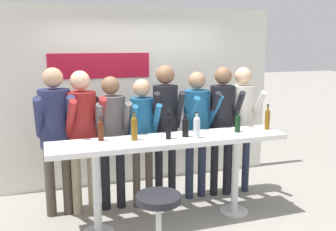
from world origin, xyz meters
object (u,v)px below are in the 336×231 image
Objects in this scene: person_center_right at (165,118)px; wine_bottle_5 at (101,129)px; person_left at (82,127)px; wine_bottle_4 at (185,126)px; bar_stool at (159,215)px; person_center_left at (112,128)px; person_far_left at (55,126)px; wine_bottle_0 at (238,123)px; person_center at (142,128)px; wine_bottle_1 at (168,126)px; tasting_table at (170,151)px; person_far_right at (222,116)px; person_rightmost at (242,115)px; wine_bottle_2 at (267,118)px; wine_bottle_6 at (134,127)px; person_right at (197,121)px; wine_bottle_3 at (197,126)px.

wine_bottle_5 is (-0.92, -0.45, 0.01)m from person_center_right.
person_left is 6.78× the size of wine_bottle_4.
person_center_left is (-0.23, 1.23, 0.64)m from bar_stool.
person_far_left is at bearing 161.81° from person_left.
person_left is 1.91m from wine_bottle_0.
wine_bottle_1 is (0.16, -0.58, 0.13)m from person_center.
tasting_table is 0.66m from person_center_right.
wine_bottle_1 is (-0.04, -0.03, 0.30)m from tasting_table.
tasting_table is 10.45× the size of wine_bottle_4.
bar_stool is 1.16m from wine_bottle_5.
person_far_right reaches higher than person_center_left.
person_rightmost is (1.46, 0.03, 0.07)m from person_center.
tasting_table is 1.54× the size of person_left.
person_far_right reaches higher than wine_bottle_2.
wine_bottle_5 reaches higher than wine_bottle_0.
wine_bottle_2 is at bearing -0.36° from wine_bottle_6.
wine_bottle_1 is at bearing -139.05° from person_far_right.
person_right is (1.16, 0.00, 0.02)m from person_center_left.
person_right reaches higher than person_center.
person_center_left is (-0.58, 0.60, 0.18)m from tasting_table.
wine_bottle_1 is at bearing -10.22° from wine_bottle_6.
person_left is 1.08m from person_center_right.
wine_bottle_0 is at bearing 0.67° from wine_bottle_4.
person_left is at bearing -174.31° from person_rightmost.
wine_bottle_5 is at bearing -110.71° from person_center_left.
wine_bottle_6 is (-0.38, 0.07, 0.00)m from wine_bottle_1.
person_center_right is 1.31m from wine_bottle_2.
wine_bottle_5 is at bearing 167.21° from wine_bottle_1.
person_left is at bearing -170.95° from person_far_right.
person_right is at bearing 45.74° from wine_bottle_1.
tasting_table is 9.06× the size of wine_bottle_3.
person_center_right reaches higher than wine_bottle_6.
person_right is (0.93, 1.23, 0.66)m from bar_stool.
person_rightmost reaches higher than wine_bottle_3.
wine_bottle_4 is at bearing -52.37° from person_center.
person_center is at bearing 34.66° from wine_bottle_5.
person_left reaches higher than wine_bottle_6.
wine_bottle_6 is (-0.55, -0.55, 0.03)m from person_center_right.
person_rightmost is at bearing 17.76° from wine_bottle_6.
person_right reaches higher than wine_bottle_3.
tasting_table is at bearing -178.92° from wine_bottle_2.
person_right is (0.45, 0.02, -0.08)m from person_center_right.
wine_bottle_4 is (0.05, -0.59, 0.00)m from person_center_right.
wine_bottle_4 is (0.19, 0.00, 0.28)m from tasting_table.
wine_bottle_3 is at bearing -44.98° from wine_bottle_4.
person_far_left is 1.39m from person_center_right.
person_far_right reaches higher than wine_bottle_5.
person_rightmost is at bearing 8.57° from person_center_right.
person_left is 0.76m from wine_bottle_6.
wine_bottle_1 is at bearing -177.53° from wine_bottle_2.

